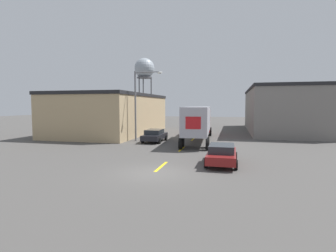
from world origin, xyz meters
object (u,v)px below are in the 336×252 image
(parked_car_right_near, at_px, (222,154))
(parked_car_left_far, at_px, (155,135))
(semi_truck, at_px, (199,120))
(water_tower, at_px, (144,69))
(street_lamp, at_px, (139,100))

(parked_car_right_near, distance_m, parked_car_left_far, 12.36)
(semi_truck, distance_m, water_tower, 37.72)
(parked_car_right_near, xyz_separation_m, water_tower, (-20.45, 43.45, 12.14))
(street_lamp, bearing_deg, water_tower, 107.88)
(parked_car_right_near, bearing_deg, semi_truck, 104.79)
(parked_car_right_near, relative_size, street_lamp, 0.57)
(water_tower, xyz_separation_m, street_lamp, (10.83, -33.58, -8.22))
(parked_car_left_far, height_order, water_tower, water_tower)
(semi_truck, bearing_deg, street_lamp, -168.05)
(street_lamp, bearing_deg, semi_truck, 15.31)
(parked_car_left_far, relative_size, street_lamp, 0.57)
(semi_truck, bearing_deg, parked_car_right_near, -78.57)
(parked_car_left_far, xyz_separation_m, street_lamp, (-1.90, 0.21, 3.92))
(semi_truck, xyz_separation_m, parked_car_right_near, (3.08, -11.66, -1.62))
(semi_truck, relative_size, street_lamp, 1.83)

